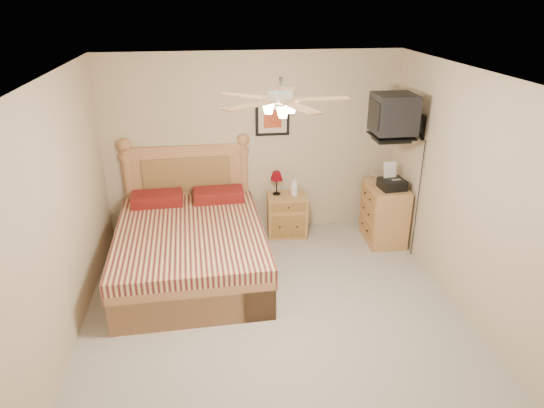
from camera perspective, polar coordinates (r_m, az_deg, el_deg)
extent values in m
plane|color=#9C968D|center=(5.21, 0.49, -13.74)|extent=(4.50, 4.50, 0.00)
cube|color=white|center=(4.20, 0.61, 14.56)|extent=(4.00, 4.50, 0.04)
cube|color=#BCA98B|center=(6.66, -2.29, 6.88)|extent=(4.00, 0.04, 2.50)
cube|color=#BCA98B|center=(2.72, 7.92, -21.06)|extent=(4.00, 0.04, 2.50)
cube|color=#BCA98B|center=(4.73, -24.21, -2.42)|extent=(0.04, 4.50, 2.50)
cube|color=#BCA98B|center=(5.22, 22.82, 0.20)|extent=(0.04, 4.50, 2.50)
cube|color=#A67742|center=(6.83, 1.77, -1.28)|extent=(0.57, 0.44, 0.59)
imported|color=white|center=(6.67, 2.66, 2.08)|extent=(0.12, 0.12, 0.27)
cube|color=black|center=(6.57, 0.05, 10.01)|extent=(0.46, 0.04, 0.46)
cube|color=#A76E45|center=(6.78, 13.08, -1.06)|extent=(0.50, 0.70, 0.81)
imported|color=#B6AD95|center=(6.84, 12.33, 3.04)|extent=(0.30, 0.35, 0.03)
imported|color=gray|center=(6.84, 12.23, 3.27)|extent=(0.27, 0.31, 0.02)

